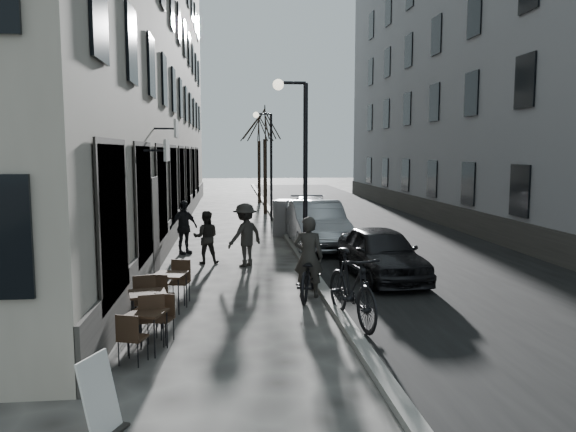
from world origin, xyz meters
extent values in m
plane|color=#32302D|center=(0.00, 0.00, 0.00)|extent=(120.00, 120.00, 0.00)
cube|color=black|center=(3.85, 16.00, 0.00)|extent=(7.30, 60.00, 0.00)
cube|color=gray|center=(0.20, 16.00, 0.06)|extent=(0.25, 60.00, 0.12)
cube|color=gray|center=(-6.00, 16.50, 8.00)|extent=(4.00, 35.00, 16.00)
cube|color=gray|center=(9.50, 16.50, 8.00)|extent=(4.00, 35.00, 16.00)
cylinder|color=black|center=(0.00, 6.00, 2.50)|extent=(0.12, 0.12, 5.00)
cylinder|color=black|center=(-0.35, 6.00, 5.00)|extent=(0.70, 0.08, 0.08)
sphere|color=#FFF2CC|center=(-0.70, 6.00, 4.95)|extent=(0.28, 0.28, 0.28)
cylinder|color=black|center=(0.00, 18.00, 2.50)|extent=(0.12, 0.12, 5.00)
cylinder|color=black|center=(-0.35, 18.00, 5.00)|extent=(0.70, 0.08, 0.08)
sphere|color=#FFF2CC|center=(-0.70, 18.00, 4.95)|extent=(0.28, 0.28, 0.28)
cylinder|color=black|center=(-0.10, 21.00, 1.95)|extent=(0.20, 0.20, 3.90)
cylinder|color=black|center=(-0.10, 27.00, 1.95)|extent=(0.20, 0.20, 3.90)
cube|color=black|center=(-3.31, 0.71, 0.67)|extent=(0.70, 0.70, 0.04)
cylinder|color=black|center=(-3.61, 0.56, 0.32)|extent=(0.02, 0.02, 0.65)
cylinder|color=black|center=(-3.16, 0.42, 0.32)|extent=(0.02, 0.02, 0.65)
cylinder|color=black|center=(-3.46, 1.01, 0.32)|extent=(0.02, 0.02, 0.65)
cylinder|color=black|center=(-3.02, 0.86, 0.32)|extent=(0.02, 0.02, 0.65)
cube|color=black|center=(-3.43, 1.60, 0.76)|extent=(0.76, 0.76, 0.04)
cylinder|color=black|center=(-3.63, 1.28, 0.37)|extent=(0.02, 0.02, 0.74)
cylinder|color=black|center=(-3.11, 1.40, 0.37)|extent=(0.02, 0.02, 0.74)
cylinder|color=black|center=(-3.75, 1.80, 0.37)|extent=(0.02, 0.02, 0.74)
cylinder|color=black|center=(-3.22, 1.92, 0.37)|extent=(0.02, 0.02, 0.74)
cube|color=black|center=(-3.20, 3.12, 0.76)|extent=(0.76, 0.76, 0.04)
cylinder|color=black|center=(-3.52, 2.92, 0.37)|extent=(0.02, 0.02, 0.74)
cylinder|color=black|center=(-3.00, 2.81, 0.37)|extent=(0.02, 0.02, 0.74)
cylinder|color=black|center=(-3.40, 3.44, 0.37)|extent=(0.02, 0.02, 0.74)
cylinder|color=black|center=(-2.88, 3.33, 0.37)|extent=(0.02, 0.02, 0.74)
cube|color=white|center=(-3.47, -2.00, 0.49)|extent=(0.42, 0.59, 0.92)
cube|color=slate|center=(0.10, 13.25, 0.70)|extent=(0.84, 1.06, 1.40)
imported|color=black|center=(-0.20, 3.95, 0.56)|extent=(1.30, 2.26, 1.12)
imported|color=#2B2925|center=(-0.20, 3.95, 0.92)|extent=(0.76, 0.61, 1.84)
imported|color=black|center=(-2.66, 8.02, 0.78)|extent=(0.76, 0.60, 1.55)
imported|color=#2A2724|center=(-1.53, 7.50, 0.91)|extent=(1.33, 1.27, 1.81)
imported|color=black|center=(-3.43, 9.62, 0.86)|extent=(1.05, 0.95, 1.72)
imported|color=black|center=(1.92, 5.55, 0.67)|extent=(1.85, 4.05, 1.35)
imported|color=#92959A|center=(1.00, 10.43, 0.79)|extent=(1.70, 4.81, 1.58)
imported|color=#34363D|center=(1.55, 15.53, 0.64)|extent=(1.99, 4.49, 1.28)
imported|color=black|center=(0.35, 1.91, 0.70)|extent=(1.05, 2.41, 1.40)
camera|label=1|loc=(-1.94, -8.37, 3.29)|focal=35.00mm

